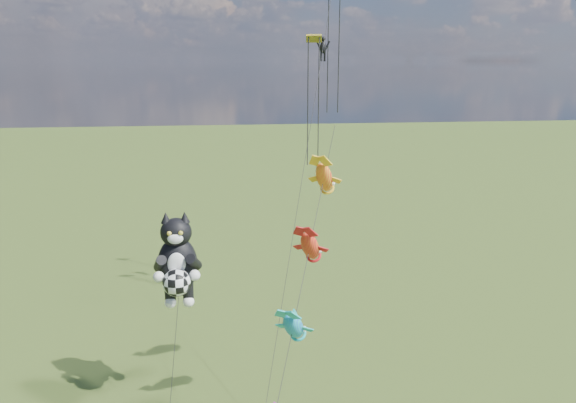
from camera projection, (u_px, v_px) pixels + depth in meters
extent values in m
cylinder|color=black|center=(173.00, 362.00, 29.69)|extent=(0.74, 2.66, 6.61)
ellipsoid|color=black|center=(178.00, 265.00, 30.10)|extent=(2.50, 2.21, 3.12)
ellipsoid|color=black|center=(176.00, 232.00, 29.55)|extent=(1.96, 1.85, 1.58)
cone|color=black|center=(166.00, 218.00, 29.29)|extent=(0.66, 0.66, 0.58)
cone|color=black|center=(185.00, 217.00, 29.41)|extent=(0.66, 0.66, 0.58)
ellipsoid|color=white|center=(175.00, 239.00, 28.98)|extent=(0.89, 0.59, 0.57)
ellipsoid|color=white|center=(177.00, 264.00, 29.32)|extent=(1.03, 0.59, 1.29)
sphere|color=gold|center=(169.00, 233.00, 28.80)|extent=(0.23, 0.23, 0.23)
sphere|color=gold|center=(181.00, 233.00, 28.87)|extent=(0.23, 0.23, 0.23)
sphere|color=white|center=(159.00, 277.00, 29.06)|extent=(0.58, 0.58, 0.58)
sphere|color=white|center=(195.00, 275.00, 29.28)|extent=(0.58, 0.58, 0.58)
sphere|color=white|center=(170.00, 302.00, 30.41)|extent=(0.62, 0.62, 0.62)
sphere|color=white|center=(189.00, 302.00, 30.53)|extent=(0.62, 0.62, 0.62)
sphere|color=white|center=(177.00, 283.00, 28.95)|extent=(1.45, 1.45, 1.45)
cylinder|color=black|center=(297.00, 311.00, 25.77)|extent=(6.34, 14.53, 15.32)
ellipsoid|color=blue|center=(293.00, 326.00, 25.40)|extent=(1.69, 2.48, 2.30)
ellipsoid|color=#E54E19|center=(310.00, 246.00, 27.45)|extent=(1.69, 2.48, 2.30)
ellipsoid|color=red|center=(324.00, 177.00, 29.50)|extent=(1.69, 2.48, 2.30)
cylinder|color=black|center=(304.00, 169.00, 34.43)|extent=(6.71, 15.74, 24.74)
cube|color=#328E16|center=(314.00, 38.00, 37.79)|extent=(1.17, 0.96, 0.55)
cylinder|color=black|center=(308.00, 105.00, 38.82)|extent=(0.08, 0.08, 8.84)
cylinder|color=black|center=(319.00, 105.00, 38.91)|extent=(0.08, 0.08, 8.84)
cylinder|color=black|center=(328.00, 50.00, 40.60)|extent=(0.08, 0.08, 9.30)
cylinder|color=black|center=(339.00, 50.00, 40.69)|extent=(0.08, 0.08, 9.30)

